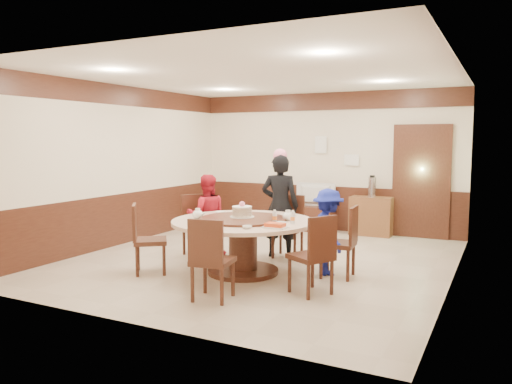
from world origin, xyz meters
The scene contains 29 objects.
room centered at (0.01, 0.01, 1.08)m, with size 6.00×6.04×2.84m.
banquet_table centered at (0.10, -0.80, 0.53)m, with size 1.97×1.97×0.78m.
chair_0 centered at (1.36, -0.39, 0.30)m, with size 0.48×0.47×0.97m.
chair_1 centered at (0.28, 0.39, 0.30)m, with size 0.47×0.48×0.97m.
chair_2 centered at (-1.05, -0.19, 0.30)m, with size 0.62×0.62×0.97m.
chair_3 centered at (-1.07, -1.38, 0.30)m, with size 0.62×0.62×0.97m.
chair_4 centered at (0.33, -1.98, 0.30)m, with size 0.50×0.51×0.97m.
chair_5 centered at (1.29, -1.26, 0.30)m, with size 0.61×0.60×0.97m.
person_standing centered at (0.16, 0.35, 0.81)m, with size 0.59×0.39×1.62m, color black.
person_red centered at (-0.92, -0.12, 0.65)m, with size 0.63×0.49×1.31m, color #B61827.
person_blue centered at (1.17, -0.31, 0.59)m, with size 0.77×0.44×1.19m, color navy.
birthday_cake centered at (0.07, -0.75, 0.86)m, with size 0.34×0.34×0.22m.
teapot_left centered at (-0.52, -0.98, 0.81)m, with size 0.17×0.15×0.13m, color white.
teapot_right centered at (0.68, -0.57, 0.81)m, with size 0.17×0.15×0.13m, color white.
bowl_0 centered at (-0.48, -0.44, 0.77)m, with size 0.15×0.15×0.04m, color white.
bowl_1 centered at (0.47, -1.37, 0.77)m, with size 0.12×0.12×0.04m, color white.
bowl_2 centered at (-0.31, -1.30, 0.77)m, with size 0.15×0.15×0.04m, color white.
bowl_3 centered at (0.75, -0.97, 0.77)m, with size 0.15×0.15×0.05m, color white.
saucer_near centered at (-0.15, -1.45, 0.76)m, with size 0.18×0.18×0.01m, color white.
saucer_far centered at (0.55, -0.30, 0.76)m, with size 0.18×0.18×0.01m, color white.
shrimp_platter centered at (0.76, -1.17, 0.78)m, with size 0.30×0.20×0.06m.
bottle_0 centered at (0.61, -0.84, 0.83)m, with size 0.06×0.06×0.16m, color silver.
bottle_1 centered at (0.84, -0.78, 0.83)m, with size 0.06×0.06×0.16m, color silver.
tv_stand centered at (-0.14, 2.75, 0.25)m, with size 0.85×0.45×0.50m, color #401E14.
television centered at (-0.14, 2.75, 0.74)m, with size 0.82×0.11×0.47m, color gray.
side_cabinet centered at (1.02, 2.78, 0.38)m, with size 0.80×0.40×0.75m, color brown.
thermos centered at (1.02, 2.78, 0.94)m, with size 0.15×0.15×0.38m, color silver.
notice_left centered at (-0.10, 2.96, 1.75)m, with size 0.25×0.00×0.35m, color white.
notice_right centered at (0.55, 2.96, 1.45)m, with size 0.30×0.00×0.22m, color white.
Camera 1 is at (3.32, -6.79, 1.85)m, focal length 35.00 mm.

